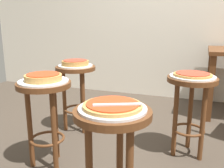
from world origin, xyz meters
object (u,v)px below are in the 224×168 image
(stool_leftside, at_px, (191,98))
(serving_plate_foreground, at_px, (112,109))
(stool_foreground, at_px, (112,142))
(pizza_middle, at_px, (43,77))
(pizza_server_knife, at_px, (117,104))
(serving_plate_leftside, at_px, (193,76))
(pizza_rear, at_px, (75,63))
(stool_middle, at_px, (45,105))
(serving_plate_rear, at_px, (75,66))
(stool_rear, at_px, (76,83))
(serving_plate_middle, at_px, (44,81))
(pizza_foreground, at_px, (112,105))
(pizza_leftside, at_px, (193,74))

(stool_leftside, bearing_deg, serving_plate_foreground, -109.89)
(stool_foreground, height_order, pizza_middle, pizza_middle)
(serving_plate_foreground, height_order, pizza_server_knife, pizza_server_knife)
(serving_plate_leftside, bearing_deg, pizza_middle, -151.62)
(pizza_middle, distance_m, pizza_rear, 0.64)
(serving_plate_leftside, relative_size, pizza_server_knife, 1.52)
(serving_plate_foreground, bearing_deg, stool_middle, 150.29)
(serving_plate_rear, distance_m, pizza_server_knife, 1.27)
(stool_rear, bearing_deg, serving_plate_foreground, -53.82)
(pizza_middle, bearing_deg, serving_plate_middle, -90.00)
(pizza_server_knife, bearing_deg, pizza_middle, 125.67)
(stool_rear, xyz_separation_m, serving_plate_rear, (0.00, 0.00, 0.17))
(pizza_foreground, bearing_deg, serving_plate_foreground, -97.13)
(stool_leftside, bearing_deg, serving_plate_leftside, 0.00)
(stool_middle, bearing_deg, pizza_foreground, -29.71)
(stool_rear, height_order, serving_plate_rear, serving_plate_rear)
(stool_leftside, distance_m, stool_rear, 1.05)
(serving_plate_foreground, height_order, pizza_leftside, pizza_leftside)
(stool_middle, bearing_deg, stool_leftside, 28.38)
(pizza_middle, bearing_deg, stool_rear, 98.76)
(stool_middle, distance_m, serving_plate_leftside, 1.09)
(pizza_leftside, height_order, stool_rear, pizza_leftside)
(serving_plate_middle, relative_size, pizza_leftside, 1.22)
(serving_plate_rear, bearing_deg, stool_leftside, -6.88)
(pizza_leftside, bearing_deg, serving_plate_rear, 173.12)
(pizza_foreground, distance_m, serving_plate_middle, 0.72)
(serving_plate_foreground, xyz_separation_m, stool_leftside, (0.31, 0.87, -0.17))
(serving_plate_foreground, height_order, stool_leftside, serving_plate_foreground)
(pizza_leftside, bearing_deg, pizza_server_knife, -107.74)
(serving_plate_foreground, bearing_deg, pizza_leftside, 70.11)
(stool_foreground, distance_m, pizza_middle, 0.75)
(serving_plate_leftside, distance_m, serving_plate_rear, 1.05)
(pizza_leftside, distance_m, pizza_rear, 1.05)
(stool_middle, relative_size, pizza_server_knife, 2.84)
(pizza_middle, bearing_deg, stool_leftside, 28.38)
(stool_foreground, xyz_separation_m, serving_plate_leftside, (0.31, 0.87, 0.17))
(pizza_foreground, xyz_separation_m, stool_middle, (-0.63, 0.36, -0.19))
(serving_plate_foreground, height_order, stool_middle, serving_plate_foreground)
(stool_middle, distance_m, pizza_middle, 0.20)
(pizza_middle, xyz_separation_m, pizza_server_knife, (0.66, -0.38, 0.00))
(serving_plate_middle, relative_size, pizza_middle, 1.35)
(serving_plate_rear, relative_size, pizza_rear, 1.28)
(pizza_leftside, distance_m, pizza_server_knife, 0.93)
(pizza_foreground, xyz_separation_m, serving_plate_rear, (-0.73, 0.99, -0.02))
(pizza_leftside, bearing_deg, serving_plate_middle, -151.62)
(serving_plate_foreground, relative_size, pizza_foreground, 1.16)
(stool_foreground, bearing_deg, stool_leftside, 70.11)
(pizza_leftside, bearing_deg, stool_leftside, 0.00)
(stool_foreground, height_order, stool_leftside, same)
(stool_middle, xyz_separation_m, pizza_middle, (0.00, 0.00, 0.20))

